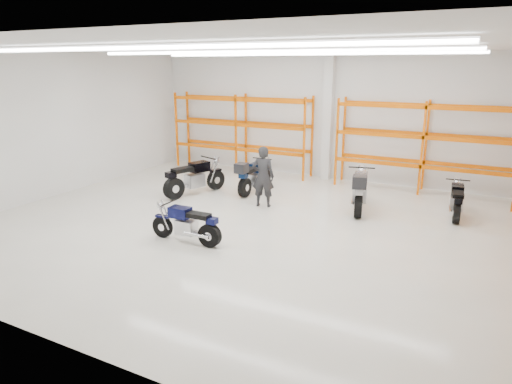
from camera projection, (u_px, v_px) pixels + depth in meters
The scene contains 11 objects.
ground at pixel (252, 226), 11.99m from camera, with size 14.00×14.00×0.00m, color beige.
room_shell at pixel (252, 99), 11.13m from camera, with size 14.02×12.02×4.51m.
motorcycle_main at pixel (188, 225), 10.74m from camera, with size 1.91×0.63×0.94m.
motorcycle_back_a at pixel (193, 179), 14.68m from camera, with size 1.07×2.27×1.16m.
motorcycle_back_b at pixel (253, 177), 14.93m from camera, with size 0.70×2.20×1.13m.
motorcycle_back_c at pixel (360, 191), 13.03m from camera, with size 0.96×2.40×1.24m.
motorcycle_back_d at pixel (456, 201), 12.58m from camera, with size 0.64×1.93×0.95m.
standing_man at pixel (263, 177), 13.41m from camera, with size 0.66×0.43×1.81m, color black.
structural_column at pixel (328, 117), 16.35m from camera, with size 0.32×0.32×4.50m, color white.
pallet_racking_back_left at pixel (241, 126), 17.70m from camera, with size 5.67×0.87×3.00m.
pallet_racking_back_right at pixel (425, 139), 14.68m from camera, with size 5.67×0.87×3.00m.
Camera 1 is at (5.30, -9.99, 4.10)m, focal length 32.00 mm.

